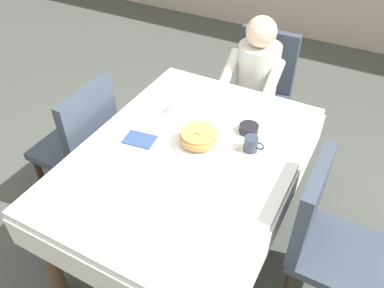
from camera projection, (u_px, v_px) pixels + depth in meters
The scene contains 15 objects.
ground_plane at pixel (188, 237), 2.54m from camera, with size 14.00×14.00×0.00m, color #474C47.
dining_table_main at pixel (188, 165), 2.12m from camera, with size 1.12×1.52×0.74m.
chair_diner at pixel (260, 85), 2.98m from camera, with size 0.44×0.45×0.93m.
diner_person at pixel (255, 78), 2.79m from camera, with size 0.40×0.43×1.12m.
chair_right_side at pixel (324, 234), 1.92m from camera, with size 0.45×0.44×0.93m.
chair_left_side at pixel (82, 140), 2.47m from camera, with size 0.45×0.44×0.93m.
plate_breakfast at pixel (199, 144), 2.10m from camera, with size 0.28×0.28×0.02m, color white.
breakfast_stack at pixel (199, 137), 2.08m from camera, with size 0.20×0.21×0.08m.
cup_coffee at pixel (251, 144), 2.05m from camera, with size 0.11×0.08×0.08m.
bowl_butter at pixel (249, 129), 2.19m from camera, with size 0.11×0.11×0.04m, color black.
syrup_pitcher at pixel (170, 107), 2.32m from camera, with size 0.08×0.08×0.07m.
fork_left_of_plate at pixel (168, 137), 2.16m from camera, with size 0.18×0.01×0.01m, color silver.
knife_right_of_plate at pixel (230, 158), 2.03m from camera, with size 0.20×0.01×0.01m, color silver.
spoon_near_edge at pixel (177, 179), 1.91m from camera, with size 0.15×0.01×0.01m, color silver.
napkin_folded at pixel (140, 139), 2.14m from camera, with size 0.17×0.12×0.01m, color #334C7F.
Camera 1 is at (0.75, -1.35, 2.11)m, focal length 36.24 mm.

